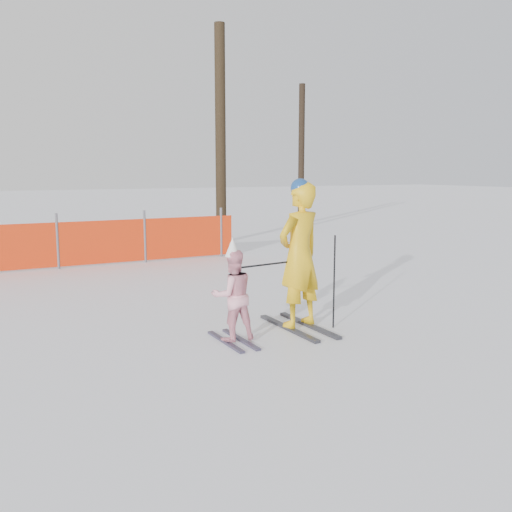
{
  "coord_description": "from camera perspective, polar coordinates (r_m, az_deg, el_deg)",
  "views": [
    {
      "loc": [
        -3.7,
        -6.52,
        2.2
      ],
      "look_at": [
        0.0,
        0.5,
        1.0
      ],
      "focal_mm": 40.0,
      "sensor_mm": 36.0,
      "label": 1
    }
  ],
  "objects": [
    {
      "name": "tree_trunks",
      "position": [
        18.77,
        -0.65,
        11.22
      ],
      "size": [
        4.83,
        2.95,
        6.44
      ],
      "color": "black",
      "rests_on": "ground"
    },
    {
      "name": "ground",
      "position": [
        7.81,
        1.73,
        -7.76
      ],
      "size": [
        120.0,
        120.0,
        0.0
      ],
      "primitive_type": "plane",
      "color": "white",
      "rests_on": "ground"
    },
    {
      "name": "child",
      "position": [
        7.3,
        -2.34,
        -3.89
      ],
      "size": [
        0.6,
        1.0,
        1.36
      ],
      "color": "black",
      "rests_on": "ground"
    },
    {
      "name": "ski_poles",
      "position": [
        7.83,
        5.28,
        -1.92
      ],
      "size": [
        1.43,
        0.21,
        1.31
      ],
      "color": "black",
      "rests_on": "ground"
    },
    {
      "name": "adult",
      "position": [
        7.88,
        4.36,
        0.15
      ],
      "size": [
        0.83,
        1.47,
        2.09
      ],
      "color": "black",
      "rests_on": "ground"
    }
  ]
}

